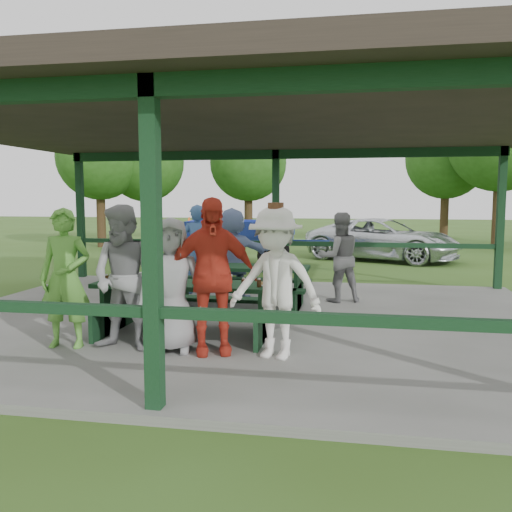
% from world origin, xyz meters
% --- Properties ---
extents(ground, '(90.00, 90.00, 0.00)m').
position_xyz_m(ground, '(0.00, 0.00, 0.00)').
color(ground, '#335019').
rests_on(ground, ground).
extents(concrete_slab, '(10.00, 8.00, 0.10)m').
position_xyz_m(concrete_slab, '(0.00, 0.00, 0.05)').
color(concrete_slab, '#63635F').
rests_on(concrete_slab, ground).
extents(pavilion_structure, '(10.60, 8.60, 3.24)m').
position_xyz_m(pavilion_structure, '(0.00, 0.00, 3.17)').
color(pavilion_structure, black).
rests_on(pavilion_structure, concrete_slab).
extents(picnic_table_near, '(2.58, 1.39, 0.75)m').
position_xyz_m(picnic_table_near, '(-0.52, -1.20, 0.57)').
color(picnic_table_near, black).
rests_on(picnic_table_near, concrete_slab).
extents(picnic_table_far, '(2.57, 1.39, 0.75)m').
position_xyz_m(picnic_table_far, '(-0.27, 0.80, 0.57)').
color(picnic_table_far, black).
rests_on(picnic_table_far, concrete_slab).
extents(table_setting, '(2.39, 0.45, 0.10)m').
position_xyz_m(table_setting, '(-0.56, -1.18, 0.88)').
color(table_setting, white).
rests_on(table_setting, picnic_table_near).
extents(contestant_green, '(0.71, 0.52, 1.81)m').
position_xyz_m(contestant_green, '(-1.88, -2.05, 1.00)').
color(contestant_green, '#579E37').
rests_on(contestant_green, concrete_slab).
extents(contestant_grey_left, '(0.97, 0.80, 1.85)m').
position_xyz_m(contestant_grey_left, '(-1.05, -2.05, 1.03)').
color(contestant_grey_left, gray).
rests_on(contestant_grey_left, concrete_slab).
extents(contestant_grey_mid, '(0.94, 0.73, 1.69)m').
position_xyz_m(contestant_grey_mid, '(-0.46, -2.02, 0.95)').
color(contestant_grey_mid, gray).
rests_on(contestant_grey_mid, concrete_slab).
extents(contestant_red, '(1.23, 0.82, 1.94)m').
position_xyz_m(contestant_red, '(0.05, -1.98, 1.07)').
color(contestant_red, red).
rests_on(contestant_red, concrete_slab).
extents(contestant_white_fedora, '(1.31, 0.95, 1.88)m').
position_xyz_m(contestant_white_fedora, '(0.86, -2.03, 1.02)').
color(contestant_white_fedora, white).
rests_on(contestant_white_fedora, concrete_slab).
extents(spectator_lblue, '(1.64, 0.57, 1.75)m').
position_xyz_m(spectator_lblue, '(-0.51, 1.63, 0.97)').
color(spectator_lblue, '#7C90BF').
rests_on(spectator_lblue, concrete_slab).
extents(spectator_blue, '(0.71, 0.53, 1.80)m').
position_xyz_m(spectator_blue, '(-1.34, 2.07, 1.00)').
color(spectator_blue, '#385C94').
rests_on(spectator_blue, concrete_slab).
extents(spectator_grey, '(0.97, 0.87, 1.67)m').
position_xyz_m(spectator_grey, '(1.50, 1.72, 0.93)').
color(spectator_grey, gray).
rests_on(spectator_grey, concrete_slab).
extents(pickup_truck, '(5.39, 3.97, 1.36)m').
position_xyz_m(pickup_truck, '(2.69, 9.64, 0.68)').
color(pickup_truck, silver).
rests_on(pickup_truck, ground).
extents(farm_trailer, '(4.20, 2.02, 1.46)m').
position_xyz_m(farm_trailer, '(-1.54, 7.31, 0.73)').
color(farm_trailer, navy).
rests_on(farm_trailer, ground).
extents(tree_far_left, '(3.32, 3.32, 5.18)m').
position_xyz_m(tree_far_left, '(-7.08, 13.63, 3.50)').
color(tree_far_left, '#312013').
rests_on(tree_far_left, ground).
extents(tree_left, '(3.34, 3.34, 5.21)m').
position_xyz_m(tree_left, '(-2.86, 14.98, 3.52)').
color(tree_left, '#312013').
rests_on(tree_left, ground).
extents(tree_mid, '(3.51, 3.51, 5.49)m').
position_xyz_m(tree_mid, '(5.64, 16.78, 3.71)').
color(tree_mid, '#312013').
rests_on(tree_mid, ground).
extents(tree_right, '(4.02, 4.02, 6.28)m').
position_xyz_m(tree_right, '(7.28, 14.47, 4.26)').
color(tree_right, '#312013').
rests_on(tree_right, ground).
extents(tree_edge_left, '(3.45, 3.45, 5.39)m').
position_xyz_m(tree_edge_left, '(-8.54, 12.39, 3.64)').
color(tree_edge_left, '#312013').
rests_on(tree_edge_left, ground).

